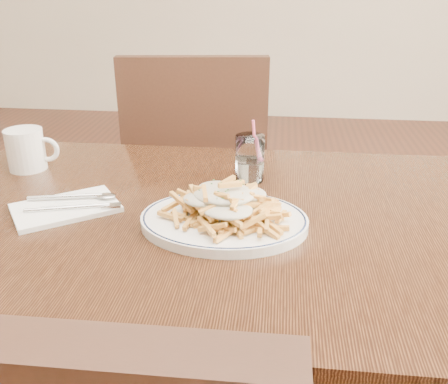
# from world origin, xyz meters

# --- Properties ---
(table) EXTENTS (1.20, 0.80, 0.75)m
(table) POSITION_xyz_m (0.00, 0.00, 0.67)
(table) COLOR black
(table) RESTS_ON ground
(chair_far) EXTENTS (0.50, 0.50, 0.97)m
(chair_far) POSITION_xyz_m (-0.14, 0.68, 0.55)
(chair_far) COLOR black
(chair_far) RESTS_ON ground
(fries_plate) EXTENTS (0.38, 0.36, 0.02)m
(fries_plate) POSITION_xyz_m (0.04, -0.05, 0.76)
(fries_plate) COLOR white
(fries_plate) RESTS_ON table
(loaded_fries) EXTENTS (0.25, 0.22, 0.06)m
(loaded_fries) POSITION_xyz_m (0.04, -0.05, 0.80)
(loaded_fries) COLOR gold
(loaded_fries) RESTS_ON fries_plate
(napkin) EXTENTS (0.24, 0.22, 0.01)m
(napkin) POSITION_xyz_m (-0.29, -0.02, 0.75)
(napkin) COLOR white
(napkin) RESTS_ON table
(cutlery) EXTENTS (0.21, 0.12, 0.01)m
(cutlery) POSITION_xyz_m (-0.29, -0.01, 0.76)
(cutlery) COLOR silver
(cutlery) RESTS_ON napkin
(water_glass) EXTENTS (0.07, 0.07, 0.14)m
(water_glass) POSITION_xyz_m (0.07, 0.18, 0.80)
(water_glass) COLOR white
(water_glass) RESTS_ON table
(coffee_mug) EXTENTS (0.13, 0.09, 0.10)m
(coffee_mug) POSITION_xyz_m (-0.46, 0.19, 0.80)
(coffee_mug) COLOR white
(coffee_mug) RESTS_ON table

